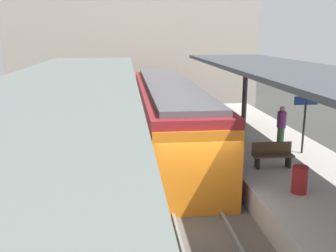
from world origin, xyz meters
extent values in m
plane|color=#383835|center=(0.00, 0.00, 0.00)|extent=(80.00, 80.00, 0.00)
cube|color=#ADA8A0|center=(-3.80, 0.00, 0.50)|extent=(4.40, 28.00, 1.00)
cube|color=#ADA8A0|center=(3.80, 0.00, 0.50)|extent=(4.40, 28.00, 1.00)
cube|color=#59544C|center=(0.00, 0.00, 0.10)|extent=(3.20, 28.00, 0.20)
cube|color=slate|center=(-0.72, 0.00, 0.27)|extent=(0.08, 28.00, 0.14)
cube|color=slate|center=(0.72, 0.00, 0.27)|extent=(0.08, 28.00, 0.14)
cube|color=maroon|center=(0.00, 7.21, 1.65)|extent=(2.70, 14.58, 2.90)
cube|color=orange|center=(0.00, -0.11, 1.50)|extent=(2.65, 0.08, 2.60)
cube|color=black|center=(-1.37, 7.21, 2.00)|extent=(0.04, 13.42, 0.76)
cube|color=black|center=(1.37, 7.21, 2.00)|extent=(0.04, 13.42, 0.76)
cube|color=#515156|center=(0.00, 7.21, 3.20)|extent=(2.16, 13.85, 0.20)
cylinder|color=#333335|center=(-3.80, -4.90, 2.51)|extent=(0.24, 0.24, 3.02)
cylinder|color=#333335|center=(-3.80, 7.70, 2.51)|extent=(0.24, 0.24, 3.02)
cube|color=slate|center=(-3.80, 1.40, 4.10)|extent=(4.18, 21.00, 0.16)
cylinder|color=#333335|center=(3.80, 7.70, 2.57)|extent=(0.24, 0.24, 3.15)
cube|color=#3D4247|center=(3.80, 1.40, 4.23)|extent=(4.18, 21.00, 0.16)
cube|color=black|center=(2.38, 1.58, 1.20)|extent=(0.08, 0.32, 0.40)
cube|color=black|center=(3.48, 1.58, 1.20)|extent=(0.08, 0.32, 0.40)
cube|color=#4C3823|center=(2.93, 1.58, 1.43)|extent=(1.40, 0.40, 0.06)
cube|color=#4C3823|center=(2.93, 1.76, 1.66)|extent=(1.40, 0.06, 0.40)
cylinder|color=#262628|center=(4.68, 3.07, 2.10)|extent=(0.08, 0.08, 2.20)
cube|color=navy|center=(4.68, 3.07, 3.05)|extent=(0.90, 0.06, 0.32)
cylinder|color=maroon|center=(2.88, -0.55, 1.40)|extent=(0.44, 0.44, 0.80)
cylinder|color=#386B3D|center=(4.22, 4.07, 1.39)|extent=(0.28, 0.28, 0.78)
cylinder|color=#7A337A|center=(4.22, 4.07, 2.11)|extent=(0.36, 0.36, 0.65)
sphere|color=tan|center=(4.22, 4.07, 2.54)|extent=(0.22, 0.22, 0.22)
cylinder|color=#998460|center=(-2.94, 3.60, 1.45)|extent=(0.28, 0.28, 0.89)
cylinder|color=#998460|center=(-2.94, 3.60, 2.21)|extent=(0.36, 0.36, 0.63)
sphere|color=beige|center=(-2.94, 3.60, 2.63)|extent=(0.22, 0.22, 0.22)
cube|color=#A89E8E|center=(-1.34, 20.00, 5.50)|extent=(18.00, 6.00, 11.00)
camera|label=1|loc=(-2.00, -10.28, 5.44)|focal=40.55mm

